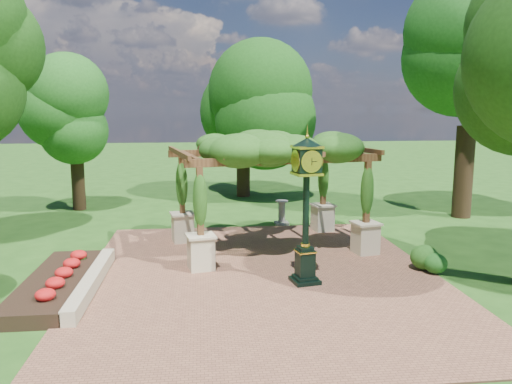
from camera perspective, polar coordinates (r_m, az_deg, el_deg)
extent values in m
plane|color=#1E4714|center=(13.50, 1.18, -11.01)|extent=(120.00, 120.00, 0.00)
cube|color=brown|center=(14.43, 0.66, -9.56)|extent=(10.00, 12.00, 0.04)
cube|color=#C6B793|center=(14.11, -18.25, -9.71)|extent=(0.35, 5.00, 0.40)
cube|color=red|center=(14.33, -21.81, -9.70)|extent=(1.50, 5.00, 0.36)
cube|color=black|center=(13.91, 5.60, -10.02)|extent=(0.83, 0.83, 0.11)
cube|color=black|center=(13.76, 5.63, -8.15)|extent=(0.52, 0.52, 0.79)
cube|color=gold|center=(13.65, 5.65, -6.74)|extent=(0.58, 0.58, 0.04)
cylinder|color=black|center=(13.38, 5.73, -2.02)|extent=(0.21, 0.21, 2.03)
cube|color=black|center=(13.18, 5.83, 3.62)|extent=(0.72, 0.72, 0.62)
cylinder|color=#EEE0CA|center=(12.89, 6.38, 3.48)|extent=(0.52, 0.13, 0.53)
cone|color=black|center=(13.14, 5.86, 5.72)|extent=(0.93, 0.93, 0.22)
sphere|color=gold|center=(13.14, 5.87, 6.29)|extent=(0.12, 0.12, 0.12)
cube|color=beige|center=(14.91, -6.31, -6.92)|extent=(0.84, 0.84, 0.98)
cube|color=brown|center=(14.55, -6.42, -1.01)|extent=(0.21, 0.21, 2.02)
cube|color=beige|center=(16.80, 12.39, -5.21)|extent=(0.84, 0.84, 0.98)
cube|color=brown|center=(16.48, 12.58, 0.05)|extent=(0.21, 0.21, 2.02)
cube|color=beige|center=(18.03, -8.37, -4.08)|extent=(0.84, 0.84, 0.98)
cube|color=brown|center=(17.74, -8.49, 0.82)|extent=(0.21, 0.21, 2.02)
cube|color=beige|center=(19.62, 7.62, -2.96)|extent=(0.84, 0.84, 0.98)
cube|color=brown|center=(19.35, 7.72, 1.56)|extent=(0.21, 0.21, 2.02)
cube|color=brown|center=(15.15, 3.72, 3.64)|extent=(6.25, 1.40, 0.24)
cube|color=brown|center=(18.23, -0.03, 4.64)|extent=(6.25, 1.40, 0.24)
ellipsoid|color=#234F16|center=(16.66, 1.68, 5.20)|extent=(6.99, 5.11, 1.09)
cube|color=gray|center=(20.74, 2.95, -3.57)|extent=(0.56, 0.56, 0.10)
cylinder|color=gray|center=(20.64, 2.96, -2.35)|extent=(0.29, 0.29, 0.91)
cylinder|color=gray|center=(20.55, 2.97, -1.06)|extent=(0.53, 0.53, 0.05)
ellipsoid|color=#1D5718|center=(15.38, 19.83, -7.68)|extent=(0.79, 0.79, 0.59)
ellipsoid|color=#235718|center=(15.63, 18.69, -7.07)|extent=(0.97, 0.97, 0.73)
ellipsoid|color=#27691E|center=(19.97, 7.85, -3.40)|extent=(0.65, 0.65, 0.54)
cylinder|color=#312113|center=(24.99, -19.65, 0.96)|extent=(0.61, 0.61, 2.54)
ellipsoid|color=#1B4E16|center=(24.75, -20.07, 8.47)|extent=(3.51, 3.51, 4.01)
cylinder|color=#2F2013|center=(27.21, -1.47, 2.60)|extent=(0.73, 0.73, 2.96)
ellipsoid|color=#133D0F|center=(27.03, -1.50, 10.66)|extent=(5.02, 5.02, 4.67)
cylinder|color=#312113|center=(23.62, 22.64, 2.12)|extent=(0.81, 0.81, 4.02)
ellipsoid|color=#1A5017|center=(23.59, 23.47, 14.69)|extent=(5.14, 5.14, 6.34)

